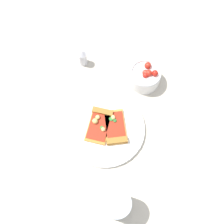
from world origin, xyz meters
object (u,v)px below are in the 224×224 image
object	(u,v)px
plate	(106,129)
soda_glass	(117,205)
salad_bowl	(145,77)
pepper_shaker	(83,58)
pizza_slice_near	(100,123)
pizza_slice_far	(115,129)

from	to	relation	value
plate	soda_glass	size ratio (longest dim) A/B	2.20
salad_bowl	pepper_shaker	size ratio (longest dim) A/B	1.66
pizza_slice_near	pepper_shaker	bearing A→B (deg)	169.17
pizza_slice_far	soda_glass	world-z (taller)	soda_glass
salad_bowl	pepper_shaker	world-z (taller)	salad_bowl
soda_glass	pepper_shaker	size ratio (longest dim) A/B	1.80
plate	salad_bowl	world-z (taller)	salad_bowl
plate	soda_glass	bearing A→B (deg)	-17.60
pepper_shaker	plate	bearing A→B (deg)	-7.76
plate	pepper_shaker	xyz separation A→B (m)	(-0.29, 0.04, 0.03)
pizza_slice_near	salad_bowl	distance (m)	0.24
pizza_slice_near	salad_bowl	size ratio (longest dim) A/B	1.24
plate	pizza_slice_far	world-z (taller)	pizza_slice_far
salad_bowl	soda_glass	world-z (taller)	soda_glass
plate	salad_bowl	bearing A→B (deg)	117.53
salad_bowl	pizza_slice_near	bearing A→B (deg)	-68.91
pepper_shaker	pizza_slice_near	bearing A→B (deg)	-10.83
plate	salad_bowl	size ratio (longest dim) A/B	2.39
pepper_shaker	soda_glass	bearing A→B (deg)	-12.39
salad_bowl	soda_glass	distance (m)	0.46
pizza_slice_near	pepper_shaker	xyz separation A→B (m)	(-0.26, 0.05, 0.01)
soda_glass	pepper_shaker	bearing A→B (deg)	167.61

